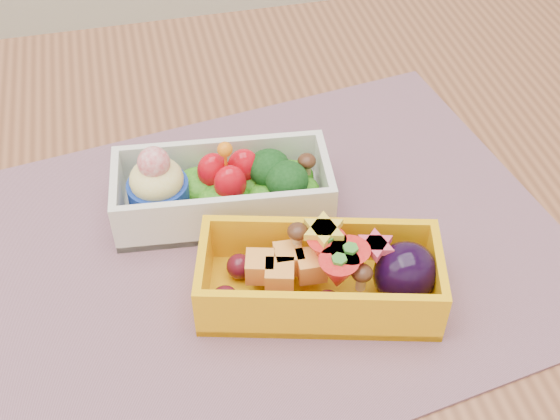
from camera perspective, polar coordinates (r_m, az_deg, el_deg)
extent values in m
cube|color=brown|center=(0.64, -0.91, -4.12)|extent=(1.20, 0.80, 0.04)
cylinder|color=brown|center=(1.30, 19.65, 0.35)|extent=(0.06, 0.06, 0.71)
cube|color=#875D70|center=(0.62, -0.57, -2.96)|extent=(0.54, 0.44, 0.00)
cube|color=silver|center=(0.64, -4.54, 1.61)|extent=(0.20, 0.10, 0.05)
ellipsoid|color=#5CB625|center=(0.64, -4.51, 1.14)|extent=(0.18, 0.09, 0.02)
cylinder|color=#15349E|center=(0.64, -9.50, 0.99)|extent=(0.05, 0.05, 0.03)
sphere|color=red|center=(0.61, -9.93, 3.69)|extent=(0.03, 0.03, 0.03)
ellipsoid|color=red|center=(0.63, -5.27, 3.09)|extent=(0.03, 0.02, 0.04)
ellipsoid|color=red|center=(0.62, -3.95, 2.12)|extent=(0.03, 0.02, 0.04)
ellipsoid|color=red|center=(0.63, -2.89, 3.43)|extent=(0.03, 0.02, 0.04)
sphere|color=orange|center=(0.61, -4.37, 4.79)|extent=(0.01, 0.01, 0.01)
ellipsoid|color=black|center=(0.63, -0.86, 3.34)|extent=(0.04, 0.04, 0.03)
ellipsoid|color=black|center=(0.62, 0.55, 2.37)|extent=(0.04, 0.04, 0.03)
ellipsoid|color=#3F2111|center=(0.63, 2.13, 3.89)|extent=(0.02, 0.02, 0.01)
cube|color=#FFB20D|center=(0.57, 3.12, -5.30)|extent=(0.20, 0.13, 0.05)
ellipsoid|color=#4E0E1C|center=(0.57, -0.81, -6.12)|extent=(0.11, 0.07, 0.02)
cube|color=orange|center=(0.56, 0.33, -4.45)|extent=(0.06, 0.05, 0.02)
cone|color=red|center=(0.56, 3.62, -3.32)|extent=(0.04, 0.04, 0.03)
cone|color=red|center=(0.55, 5.47, -4.19)|extent=(0.04, 0.04, 0.03)
cone|color=red|center=(0.55, 4.59, -5.05)|extent=(0.04, 0.04, 0.03)
cylinder|color=yellow|center=(0.55, 3.47, -1.58)|extent=(0.04, 0.04, 0.01)
cylinder|color=#E53F5B|center=(0.55, 7.56, -2.78)|extent=(0.03, 0.03, 0.01)
ellipsoid|color=#3F2111|center=(0.57, 1.37, -2.92)|extent=(0.02, 0.02, 0.01)
ellipsoid|color=#3F2111|center=(0.55, 6.42, -5.55)|extent=(0.02, 0.02, 0.01)
ellipsoid|color=black|center=(0.57, 9.85, -4.97)|extent=(0.05, 0.05, 0.05)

